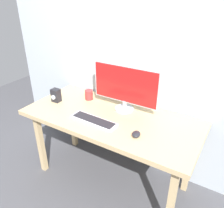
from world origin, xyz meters
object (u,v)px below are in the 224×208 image
at_px(mouse, 136,134).
at_px(audio_controller, 56,95).
at_px(desk, 111,123).
at_px(keyboard_primary, 94,120).
at_px(monitor, 125,86).
at_px(coffee_mug, 89,95).

distance_m(mouse, audio_controller, 0.91).
distance_m(desk, keyboard_primary, 0.18).
bearing_deg(mouse, audio_controller, 158.33).
xyz_separation_m(desk, mouse, (0.31, -0.15, 0.09)).
height_order(monitor, coffee_mug, monitor).
relative_size(keyboard_primary, audio_controller, 3.27).
relative_size(monitor, coffee_mug, 6.54).
height_order(mouse, audio_controller, audio_controller).
height_order(desk, mouse, mouse).
height_order(monitor, audio_controller, monitor).
distance_m(desk, monitor, 0.34).
bearing_deg(audio_controller, keyboard_primary, -12.26).
distance_m(monitor, mouse, 0.46).
xyz_separation_m(audio_controller, coffee_mug, (0.24, 0.20, -0.02)).
bearing_deg(coffee_mug, audio_controller, -140.23).
bearing_deg(mouse, coffee_mug, 140.16).
relative_size(desk, monitor, 2.47).
relative_size(monitor, audio_controller, 4.85).
relative_size(desk, coffee_mug, 16.17).
bearing_deg(keyboard_primary, coffee_mug, 131.45).
height_order(keyboard_primary, coffee_mug, coffee_mug).
bearing_deg(keyboard_primary, desk, 62.16).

